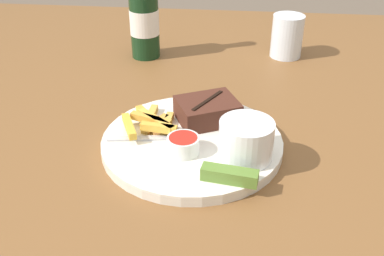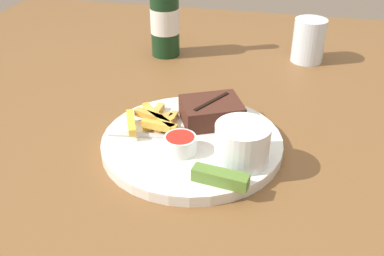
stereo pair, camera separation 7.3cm
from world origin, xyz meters
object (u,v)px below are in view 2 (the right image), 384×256
Objects in this scene: steak_portion at (211,111)px; dipping_sauce_cup at (180,143)px; drinking_glass at (309,41)px; coleslaw_cup at (242,142)px; fork_utensil at (145,135)px; dinner_plate at (192,143)px; pickle_spear at (220,178)px; beer_bottle at (165,19)px.

steak_portion is 0.11m from dipping_sauce_cup.
dipping_sauce_cup is at bearing -112.76° from drinking_glass.
coleslaw_cup is 0.17m from fork_utensil.
pickle_spear is at bearing -58.54° from dinner_plate.
coleslaw_cup is 0.34× the size of beer_bottle.
steak_portion is 0.50× the size of beer_bottle.
dinner_plate is 2.22× the size of fork_utensil.
pickle_spear is at bearing -40.93° from dipping_sauce_cup.
steak_portion is 0.37m from beer_bottle.
dipping_sauce_cup is (-0.01, -0.04, 0.02)m from dinner_plate.
pickle_spear is at bearing -102.74° from drinking_glass.
coleslaw_cup is 0.10m from dipping_sauce_cup.
beer_bottle reaches higher than dinner_plate.
dipping_sauce_cup reaches higher than pickle_spear.
steak_portion is at bearing 104.75° from pickle_spear.
drinking_glass is (0.19, 0.46, 0.02)m from dipping_sauce_cup.
beer_bottle is (-0.24, 0.43, 0.04)m from coleslaw_cup.
dinner_plate is 2.99× the size of drinking_glass.
dinner_plate is 2.39× the size of steak_portion.
steak_portion reaches higher than fork_utensil.
dinner_plate is at bearing 77.37° from dipping_sauce_cup.
dipping_sauce_cup is at bearing -32.13° from fork_utensil.
drinking_glass is at bearing 67.24° from dipping_sauce_cup.
pickle_spear is 0.34× the size of beer_bottle.
dipping_sauce_cup is 0.08m from fork_utensil.
pickle_spear is at bearing -41.51° from fork_utensil.
pickle_spear is at bearing -75.25° from steak_portion.
steak_portion is 1.50× the size of coleslaw_cup.
beer_bottle reaches higher than fork_utensil.
coleslaw_cup is 0.84× the size of drinking_glass.
fork_utensil is at bearing 155.62° from dipping_sauce_cup.
dinner_plate is 0.08m from fork_utensil.
drinking_glass is (0.10, 0.46, -0.00)m from coleslaw_cup.
beer_bottle is (-0.22, 0.49, 0.06)m from pickle_spear.
dipping_sauce_cup is 0.51× the size of drinking_glass.
dipping_sauce_cup is at bearing 178.42° from coleslaw_cup.
dinner_plate is 0.11m from coleslaw_cup.
pickle_spear is (-0.02, -0.06, -0.02)m from coleslaw_cup.
drinking_glass reaches higher than coleslaw_cup.
drinking_glass reaches higher than steak_portion.
pickle_spear is at bearing -66.15° from beer_bottle.
beer_bottle is (-0.07, 0.39, 0.07)m from fork_utensil.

